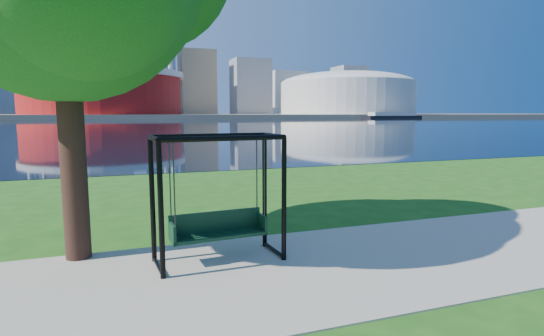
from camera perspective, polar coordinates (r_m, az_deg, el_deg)
name	(u,v)px	position (r m, az deg, el deg)	size (l,w,h in m)	color
ground	(256,264)	(7.64, -2.16, -12.73)	(900.00, 900.00, 0.00)	#1E5114
path	(265,273)	(7.19, -0.92, -13.92)	(120.00, 4.00, 0.03)	#9E937F
river	(130,124)	(108.90, -18.61, 5.62)	(900.00, 180.00, 0.02)	black
far_bank	(123,116)	(312.86, -19.40, 6.67)	(900.00, 228.00, 2.00)	#937F60
stadium	(103,91)	(242.25, -21.81, 9.60)	(83.00, 83.00, 32.00)	maroon
arena	(347,92)	(278.35, 10.05, 10.00)	(84.00, 84.00, 26.56)	beige
skyline	(114,66)	(327.94, -20.44, 12.75)	(392.00, 66.00, 96.50)	gray
swing	(218,201)	(7.51, -7.26, -4.45)	(2.28, 1.13, 2.26)	black
barge	(392,115)	(235.85, 15.85, 6.82)	(32.04, 8.71, 3.20)	black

